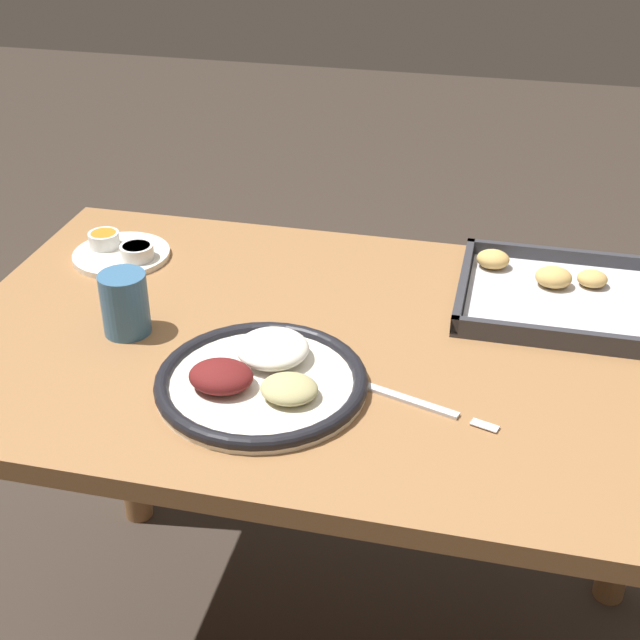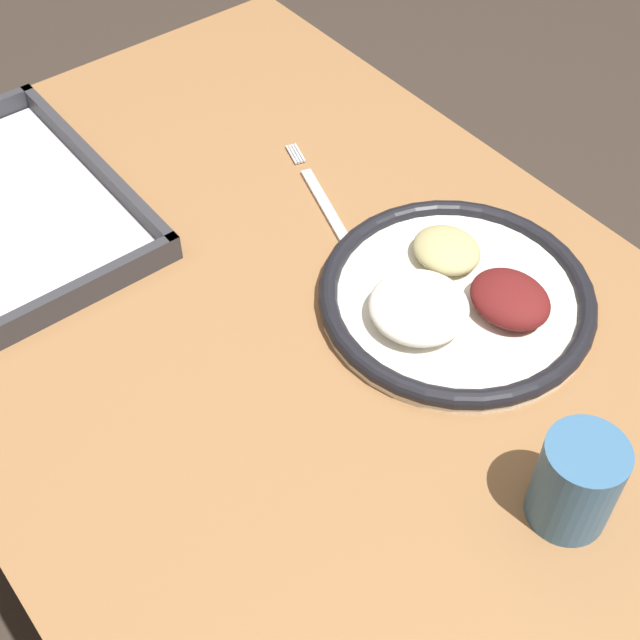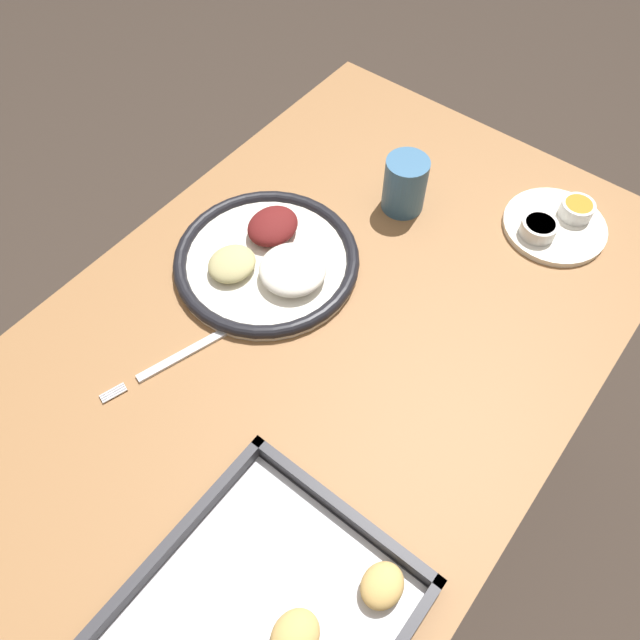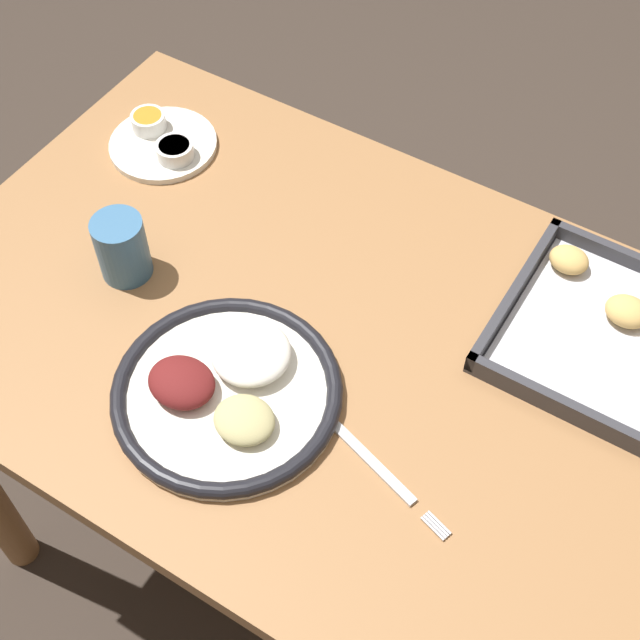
{
  "view_description": "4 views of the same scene",
  "coord_description": "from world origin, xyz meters",
  "px_view_note": "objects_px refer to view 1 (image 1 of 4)",
  "views": [
    {
      "loc": [
        0.23,
        -1.05,
        1.4
      ],
      "look_at": [
        -0.02,
        0.0,
        0.75
      ],
      "focal_mm": 50.0,
      "sensor_mm": 36.0,
      "label": 1
    },
    {
      "loc": [
        -0.46,
        0.35,
        1.39
      ],
      "look_at": [
        -0.02,
        0.0,
        0.75
      ],
      "focal_mm": 50.0,
      "sensor_mm": 36.0,
      "label": 2
    },
    {
      "loc": [
        0.35,
        0.29,
        1.46
      ],
      "look_at": [
        -0.02,
        0.0,
        0.75
      ],
      "focal_mm": 35.0,
      "sensor_mm": 36.0,
      "label": 3
    },
    {
      "loc": [
        0.33,
        -0.56,
        1.64
      ],
      "look_at": [
        -0.02,
        0.0,
        0.75
      ],
      "focal_mm": 50.0,
      "sensor_mm": 36.0,
      "label": 4
    }
  ],
  "objects_px": {
    "dinner_plate": "(261,378)",
    "saucer_plate": "(121,251)",
    "fork": "(406,399)",
    "baking_tray": "(570,296)",
    "drinking_cup": "(125,304)"
  },
  "relations": [
    {
      "from": "dinner_plate",
      "to": "saucer_plate",
      "type": "height_order",
      "value": "dinner_plate"
    },
    {
      "from": "dinner_plate",
      "to": "fork",
      "type": "relative_size",
      "value": 1.28
    },
    {
      "from": "dinner_plate",
      "to": "baking_tray",
      "type": "xyz_separation_m",
      "value": [
        0.4,
        0.32,
        -0.0
      ]
    },
    {
      "from": "dinner_plate",
      "to": "fork",
      "type": "distance_m",
      "value": 0.19
    },
    {
      "from": "saucer_plate",
      "to": "dinner_plate",
      "type": "bearing_deg",
      "value": -42.5
    },
    {
      "from": "dinner_plate",
      "to": "drinking_cup",
      "type": "height_order",
      "value": "drinking_cup"
    },
    {
      "from": "dinner_plate",
      "to": "fork",
      "type": "height_order",
      "value": "dinner_plate"
    },
    {
      "from": "saucer_plate",
      "to": "drinking_cup",
      "type": "relative_size",
      "value": 1.74
    },
    {
      "from": "drinking_cup",
      "to": "dinner_plate",
      "type": "bearing_deg",
      "value": -21.45
    },
    {
      "from": "fork",
      "to": "baking_tray",
      "type": "distance_m",
      "value": 0.37
    },
    {
      "from": "saucer_plate",
      "to": "fork",
      "type": "bearing_deg",
      "value": -29.24
    },
    {
      "from": "fork",
      "to": "saucer_plate",
      "type": "xyz_separation_m",
      "value": [
        -0.53,
        0.29,
        0.01
      ]
    },
    {
      "from": "fork",
      "to": "baking_tray",
      "type": "bearing_deg",
      "value": 74.0
    },
    {
      "from": "baking_tray",
      "to": "drinking_cup",
      "type": "bearing_deg",
      "value": -159.34
    },
    {
      "from": "dinner_plate",
      "to": "drinking_cup",
      "type": "distance_m",
      "value": 0.25
    }
  ]
}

